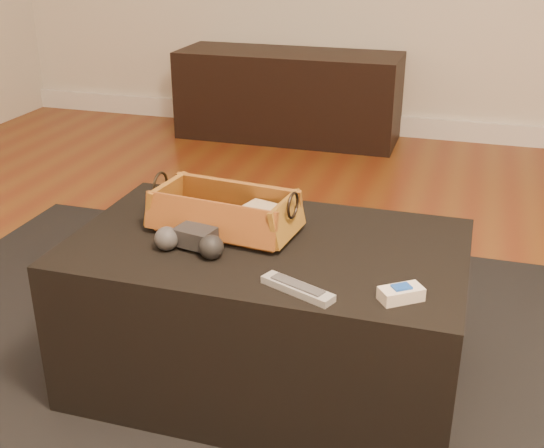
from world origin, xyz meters
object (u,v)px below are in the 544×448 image
(ottoman, at_px, (267,313))
(silver_remote, at_px, (297,288))
(wicker_basket, at_px, (225,214))
(media_cabinet, at_px, (289,96))
(tv_remote, at_px, (216,222))
(game_controller, at_px, (191,240))
(cream_gadget, at_px, (401,294))

(ottoman, bearing_deg, silver_remote, -58.12)
(wicker_basket, relative_size, silver_remote, 2.24)
(media_cabinet, bearing_deg, tv_remote, -79.06)
(tv_remote, distance_m, wicker_basket, 0.03)
(wicker_basket, relative_size, game_controller, 2.13)
(ottoman, distance_m, game_controller, 0.31)
(wicker_basket, distance_m, game_controller, 0.15)
(ottoman, relative_size, cream_gadget, 9.67)
(tv_remote, bearing_deg, media_cabinet, 101.17)
(ottoman, bearing_deg, wicker_basket, 163.36)
(media_cabinet, xyz_separation_m, wicker_basket, (0.46, -2.28, 0.23))
(ottoman, relative_size, game_controller, 5.27)
(media_cabinet, xyz_separation_m, ottoman, (0.59, -2.31, -0.03))
(media_cabinet, xyz_separation_m, game_controller, (0.43, -2.42, 0.21))
(wicker_basket, height_order, game_controller, wicker_basket)
(ottoman, xyz_separation_m, game_controller, (-0.16, -0.11, 0.24))
(game_controller, distance_m, silver_remote, 0.33)
(tv_remote, height_order, cream_gadget, same)
(game_controller, relative_size, silver_remote, 1.05)
(ottoman, height_order, wicker_basket, wicker_basket)
(ottoman, height_order, game_controller, game_controller)
(tv_remote, relative_size, cream_gadget, 1.96)
(tv_remote, xyz_separation_m, silver_remote, (0.29, -0.25, -0.01))
(wicker_basket, xyz_separation_m, cream_gadget, (0.49, -0.23, -0.03))
(game_controller, bearing_deg, media_cabinet, 100.07)
(wicker_basket, bearing_deg, game_controller, -102.74)
(ottoman, height_order, tv_remote, tv_remote)
(tv_remote, relative_size, wicker_basket, 0.50)
(ottoman, xyz_separation_m, tv_remote, (-0.15, 0.03, 0.23))
(cream_gadget, bearing_deg, game_controller, 170.46)
(media_cabinet, height_order, wicker_basket, wicker_basket)
(ottoman, height_order, silver_remote, silver_remote)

